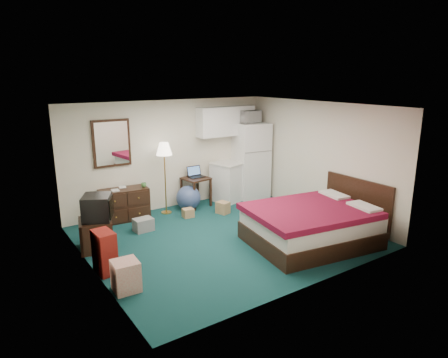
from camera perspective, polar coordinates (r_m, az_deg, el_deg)
floor at (r=7.81m, az=-0.01°, el=-8.24°), size 5.00×4.50×0.01m
ceiling at (r=7.21m, az=-0.02°, el=10.37°), size 5.00×4.50×0.01m
walls at (r=7.41m, az=-0.01°, el=0.69°), size 5.01×4.51×2.50m
mirror at (r=8.72m, az=-15.77°, el=4.94°), size 0.80×0.06×1.00m
upper_cabinets at (r=9.79m, az=0.25°, el=8.27°), size 1.50×0.35×0.70m
headboard at (r=8.45m, az=18.49°, el=-3.26°), size 0.06×1.56×1.00m
dresser at (r=8.84m, az=-14.04°, el=-3.54°), size 1.06×0.56×0.69m
floor_lamp at (r=8.97m, az=-8.40°, el=0.07°), size 0.44×0.44×1.61m
desk at (r=9.49m, az=-4.02°, el=-1.85°), size 0.62×0.62×0.70m
exercise_ball at (r=9.27m, az=-5.11°, el=-2.69°), size 0.68×0.68×0.57m
kitchen_counter at (r=9.94m, az=0.89°, el=-0.35°), size 1.00×0.86×0.93m
fridge at (r=10.16m, az=3.80°, el=2.73°), size 0.88×0.88×1.89m
bed at (r=7.57m, az=12.24°, el=-6.54°), size 2.39×2.00×0.69m
tv_stand at (r=7.56m, az=-17.82°, el=-7.54°), size 0.68×0.72×0.55m
suitcase at (r=6.63m, az=-16.69°, el=-9.98°), size 0.30×0.45×0.69m
retail_box at (r=6.10m, az=-13.85°, el=-13.28°), size 0.39×0.39×0.45m
file_bin at (r=8.21m, az=-11.44°, el=-6.40°), size 0.38×0.29×0.26m
cardboard_box_a at (r=8.84m, az=-5.16°, el=-4.85°), size 0.25×0.21×0.20m
cardboard_box_b at (r=9.03m, az=-0.16°, el=-4.10°), size 0.29×0.32×0.27m
laptop at (r=9.40m, az=-3.94°, el=0.98°), size 0.36×0.30×0.25m
crt_tv at (r=7.39m, az=-17.66°, el=-3.90°), size 0.67×0.69×0.45m
microwave at (r=9.97m, az=3.53°, el=9.10°), size 0.58×0.35×0.37m
book_a at (r=8.60m, az=-15.81°, el=-1.02°), size 0.15×0.04×0.21m
book_b at (r=8.82m, az=-14.82°, el=-0.62°), size 0.15×0.06×0.20m
mug at (r=8.77m, az=-11.39°, el=-0.76°), size 0.13×0.11×0.12m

